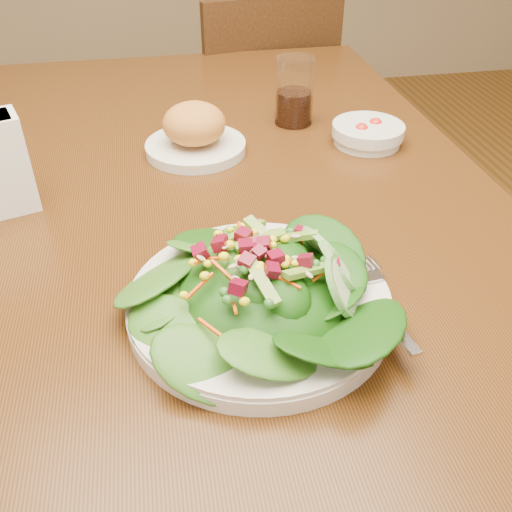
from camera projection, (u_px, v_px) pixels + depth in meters
name	position (u px, v px, depth m)	size (l,w,h in m)	color
ground_plane	(225.00, 475.00, 1.32)	(5.00, 5.00, 0.00)	#936126
dining_table	(212.00, 247.00, 0.93)	(0.90, 1.40, 0.75)	#552B11
chair_far	(257.00, 131.00, 1.75)	(0.47, 0.47, 0.87)	#442514
salad_plate	(268.00, 289.00, 0.64)	(0.30, 0.30, 0.09)	silver
bread_plate	(195.00, 133.00, 0.97)	(0.17, 0.17, 0.09)	silver
tomato_bowl	(368.00, 133.00, 1.00)	(0.13, 0.13, 0.04)	silver
drinking_glass	(294.00, 96.00, 1.06)	(0.07, 0.07, 0.12)	silver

